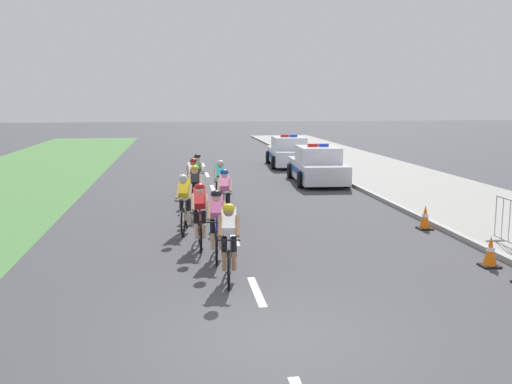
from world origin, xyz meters
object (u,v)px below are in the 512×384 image
at_px(police_car_nearest, 317,166).
at_px(cyclist_lead, 229,240).
at_px(cyclist_fourth, 185,202).
at_px(cyclist_sixth, 225,195).
at_px(cyclist_third, 200,214).
at_px(cyclist_seventh, 220,183).
at_px(traffic_cone_mid, 490,252).
at_px(cyclist_fifth, 195,190).
at_px(cyclist_ninth, 196,175).
at_px(cyclist_eighth, 193,180).
at_px(traffic_cone_near, 425,218).
at_px(police_car_second, 289,153).
at_px(cyclist_second, 217,223).

bearing_deg(police_car_nearest, cyclist_lead, -111.06).
bearing_deg(cyclist_fourth, cyclist_sixth, 39.93).
height_order(cyclist_lead, cyclist_third, same).
height_order(cyclist_lead, cyclist_seventh, same).
xyz_separation_m(cyclist_lead, traffic_cone_mid, (5.31, 0.21, -0.48)).
bearing_deg(cyclist_seventh, cyclist_lead, -93.17).
xyz_separation_m(cyclist_fourth, cyclist_sixth, (1.10, 0.92, 0.00)).
relative_size(cyclist_fifth, cyclist_ninth, 1.00).
bearing_deg(cyclist_sixth, cyclist_eighth, 104.59).
bearing_deg(traffic_cone_near, cyclist_third, -169.77).
height_order(cyclist_lead, cyclist_ninth, same).
distance_m(cyclist_ninth, traffic_cone_mid, 10.77).
xyz_separation_m(cyclist_eighth, police_car_second, (5.14, 10.27, -0.11)).
bearing_deg(cyclist_fifth, traffic_cone_near, -22.30).
relative_size(cyclist_fifth, cyclist_seventh, 1.00).
bearing_deg(traffic_cone_mid, cyclist_sixth, 135.81).
bearing_deg(police_car_second, cyclist_third, -108.14).
distance_m(cyclist_sixth, cyclist_seventh, 2.29).
bearing_deg(police_car_second, cyclist_seventh, -111.50).
relative_size(cyclist_lead, cyclist_seventh, 1.00).
relative_size(cyclist_lead, traffic_cone_mid, 2.69).
relative_size(cyclist_fourth, cyclist_sixth, 1.00).
xyz_separation_m(cyclist_second, cyclist_eighth, (-0.31, 6.47, 0.00)).
bearing_deg(traffic_cone_mid, police_car_nearest, 92.81).
height_order(cyclist_second, cyclist_sixth, same).
bearing_deg(cyclist_lead, cyclist_sixth, 86.03).
height_order(cyclist_fourth, traffic_cone_near, cyclist_fourth).
bearing_deg(cyclist_seventh, cyclist_sixth, -91.40).
bearing_deg(traffic_cone_near, cyclist_eighth, 143.29).
height_order(cyclist_fifth, cyclist_seventh, same).
xyz_separation_m(cyclist_third, traffic_cone_mid, (5.74, -2.35, -0.48)).
relative_size(cyclist_ninth, police_car_second, 0.38).
bearing_deg(cyclist_seventh, cyclist_second, -95.16).
relative_size(cyclist_fourth, police_car_second, 0.38).
distance_m(cyclist_third, cyclist_eighth, 5.45).
distance_m(cyclist_second, traffic_cone_near, 5.97).
distance_m(cyclist_sixth, traffic_cone_mid, 6.94).
xyz_separation_m(cyclist_second, cyclist_fourth, (-0.63, 2.57, 0.00)).
relative_size(traffic_cone_near, traffic_cone_mid, 1.00).
relative_size(cyclist_sixth, cyclist_ninth, 1.00).
bearing_deg(cyclist_lead, traffic_cone_near, 33.55).
height_order(cyclist_sixth, cyclist_eighth, same).
bearing_deg(cyclist_third, cyclist_lead, -80.47).
distance_m(cyclist_seventh, police_car_second, 11.77).
xyz_separation_m(cyclist_second, cyclist_third, (-0.31, 1.02, 0.00)).
bearing_deg(cyclist_second, police_car_second, 73.88).
relative_size(cyclist_lead, cyclist_fifth, 1.00).
height_order(cyclist_third, cyclist_eighth, same).
height_order(police_car_nearest, traffic_cone_near, police_car_nearest).
relative_size(cyclist_third, cyclist_ninth, 1.00).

